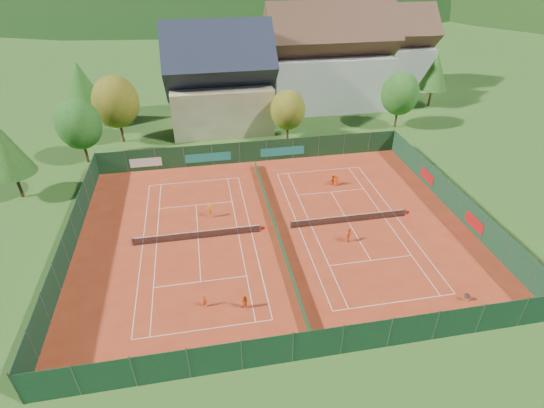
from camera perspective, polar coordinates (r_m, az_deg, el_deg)
The scene contains 34 objects.
ground at distance 44.33m, azimuth 0.47°, elevation -3.57°, with size 600.00×600.00×0.00m, color #2B551A.
clay_pad at distance 44.32m, azimuth 0.47°, elevation -3.55°, with size 40.00×32.00×0.01m, color #A73318.
court_markings_left at distance 43.80m, azimuth -9.90°, elevation -4.61°, with size 11.03×23.83×0.00m.
court_markings_right at distance 46.23m, azimuth 10.26°, elevation -2.42°, with size 11.03×23.83×0.00m.
tennis_net_left at distance 43.50m, azimuth -9.76°, elevation -4.07°, with size 13.30×0.10×1.02m.
tennis_net_right at distance 46.00m, azimuth 10.51°, elevation -1.90°, with size 13.30×0.10×1.02m.
court_divider at distance 44.03m, azimuth 0.47°, elevation -3.03°, with size 0.03×28.80×1.00m.
fence_north at distance 57.11m, azimuth -3.02°, elevation 6.98°, with size 40.00×0.10×3.00m.
fence_south at distance 31.96m, azimuth 6.17°, elevation -18.21°, with size 40.00×0.04×3.00m.
fence_west at distance 44.89m, azimuth -25.56°, elevation -4.40°, with size 0.04×32.00×3.00m.
fence_east at distance 50.65m, azimuth 23.28°, elevation 0.55°, with size 0.09×32.00×3.00m.
chalet at distance 68.07m, azimuth -7.03°, elevation 15.75°, with size 16.20×12.00×16.00m.
hotel_block_a at distance 76.99m, azimuth 7.53°, elevation 18.29°, with size 21.60×11.00×17.25m.
hotel_block_b at distance 89.41m, azimuth 15.01°, elevation 19.02°, with size 17.28×10.00×15.50m.
tree_west_front at distance 60.81m, azimuth -24.55°, elevation 9.72°, with size 5.72×5.72×8.69m.
tree_west_mid at distance 65.28m, azimuth -20.26°, elevation 12.76°, with size 6.44×6.44×9.78m.
tree_west_back at distance 73.80m, azimuth -24.31°, elevation 14.63°, with size 5.60×5.60×10.00m.
tree_center at distance 62.33m, azimuth 2.15°, elevation 12.51°, with size 5.01×5.01×7.60m.
tree_east_front at distance 69.82m, azimuth 16.83°, elevation 14.00°, with size 5.72×5.72×8.69m.
tree_east_mid at distance 81.07m, azimuth 21.09°, elevation 16.25°, with size 5.04×5.04×9.00m.
tree_west_side at distance 55.41m, azimuth -32.19°, elevation 6.21°, with size 5.04×5.04×9.00m.
tree_east_back at distance 84.22m, azimuth 13.53°, elevation 18.50°, with size 7.15×7.15×10.86m.
mountain_backdrop at distance 278.77m, azimuth -3.01°, elevation 19.00°, with size 820.00×530.00×242.00m.
ball_hopper at distance 39.82m, azimuth 24.76°, elevation -11.16°, with size 0.34×0.34×0.80m.
loose_ball_0 at distance 39.38m, azimuth -15.15°, elevation -10.39°, with size 0.07×0.07×0.07m, color #CCD833.
loose_ball_1 at distance 37.77m, azimuth 14.58°, elevation -12.53°, with size 0.07×0.07×0.07m, color #CCD833.
loose_ball_2 at distance 47.12m, azimuth -0.62°, elevation -1.05°, with size 0.07×0.07×0.07m, color #CCD833.
loose_ball_3 at distance 49.69m, azimuth -6.37°, elevation 0.69°, with size 0.07×0.07×0.07m, color #CCD833.
player_left_near at distance 36.23m, azimuth -9.02°, elevation -12.76°, with size 0.45×0.30×1.24m, color #EC4F15.
player_left_mid at distance 35.61m, azimuth -3.69°, elevation -13.08°, with size 0.70×0.55×1.45m, color #DC4B13.
player_left_far at distance 46.38m, azimuth -8.32°, elevation -0.92°, with size 1.02×0.58×1.57m, color orange.
player_right_near at distance 43.00m, azimuth 10.28°, elevation -4.15°, with size 0.93×0.39×1.59m, color #EF5615.
player_right_far_a at distance 52.36m, azimuth 8.64°, elevation 3.18°, with size 0.71×0.46×1.46m, color #E45514.
player_right_far_b at distance 52.55m, azimuth 8.20°, elevation 3.26°, with size 1.25×0.40×1.34m, color #E54D14.
Camera 1 is at (-6.83, -35.08, 26.21)m, focal length 28.00 mm.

